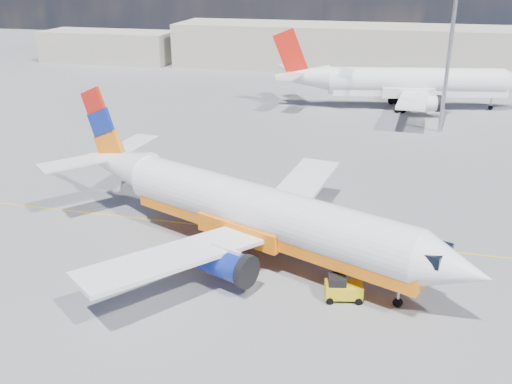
% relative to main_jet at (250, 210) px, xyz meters
% --- Properties ---
extents(ground, '(240.00, 240.00, 0.00)m').
position_rel_main_jet_xyz_m(ground, '(-2.96, 0.65, -3.32)').
color(ground, '#5D5D62').
rests_on(ground, ground).
extents(taxi_line, '(70.00, 0.15, 0.01)m').
position_rel_main_jet_xyz_m(taxi_line, '(-2.96, 3.65, -3.32)').
color(taxi_line, yellow).
rests_on(taxi_line, ground).
extents(terminal_main, '(70.00, 14.00, 8.00)m').
position_rel_main_jet_xyz_m(terminal_main, '(2.04, 75.65, 0.68)').
color(terminal_main, beige).
rests_on(terminal_main, ground).
extents(terminal_annex, '(26.00, 10.00, 6.00)m').
position_rel_main_jet_xyz_m(terminal_annex, '(-47.96, 72.65, -0.32)').
color(terminal_annex, beige).
rests_on(terminal_annex, ground).
extents(main_jet, '(32.46, 24.48, 9.97)m').
position_rel_main_jet_xyz_m(main_jet, '(0.00, 0.00, 0.00)').
color(main_jet, white).
rests_on(main_jet, ground).
extents(second_jet, '(35.48, 27.50, 10.71)m').
position_rel_main_jet_xyz_m(second_jet, '(10.16, 46.08, 0.25)').
color(second_jet, white).
rests_on(second_jet, ground).
extents(gse_tug, '(2.41, 1.78, 1.58)m').
position_rel_main_jet_xyz_m(gse_tug, '(6.77, -4.18, -2.58)').
color(gse_tug, black).
rests_on(gse_tug, ground).
extents(traffic_cone, '(0.41, 0.41, 0.57)m').
position_rel_main_jet_xyz_m(traffic_cone, '(-0.82, -1.81, -3.05)').
color(traffic_cone, white).
rests_on(traffic_cone, ground).
extents(floodlight_mast, '(1.58, 1.58, 21.61)m').
position_rel_main_jet_xyz_m(floodlight_mast, '(14.36, 35.09, 9.63)').
color(floodlight_mast, '#9E9EA6').
rests_on(floodlight_mast, ground).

